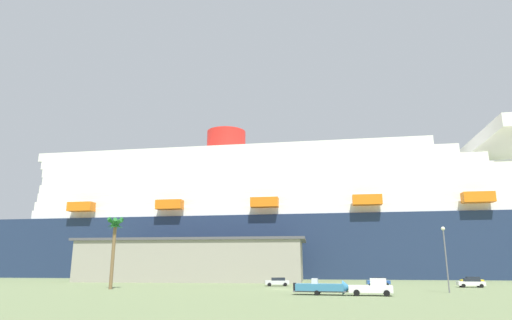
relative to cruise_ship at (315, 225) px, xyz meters
The scene contains 11 objects.
ground_plane 43.06m from the cruise_ship, 103.45° to the right, with size 600.00×600.00×0.00m, color #66754C.
cruise_ship is the anchor object (origin of this frame).
terminal_building 48.99m from the cruise_ship, 132.08° to the right, with size 55.98×22.61×10.06m.
pickup_truck 84.20m from the cruise_ship, 88.12° to the right, with size 5.84×2.93×2.20m.
small_boat_on_trailer 83.34m from the cruise_ship, 92.33° to the right, with size 8.85×3.10×2.15m.
palm_tree 80.22m from the cruise_ship, 118.28° to the right, with size 3.06×3.13×11.98m.
street_lamp 77.72m from the cruise_ship, 78.88° to the right, with size 0.56×0.56×9.47m.
parked_car_yellow_taxi 58.37m from the cruise_ship, 59.25° to the right, with size 4.45×2.65×1.58m.
parked_car_silver_sedan 60.51m from the cruise_ship, 100.48° to the right, with size 4.72×2.55×1.58m.
parked_car_blue_suv 58.09m from the cruise_ship, 81.03° to the right, with size 4.38×2.20×1.58m.
parked_car_white_van 66.22m from the cruise_ship, 67.97° to the right, with size 4.68×2.39×1.58m.
Camera 1 is at (1.56, -73.74, 3.95)m, focal length 30.18 mm.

